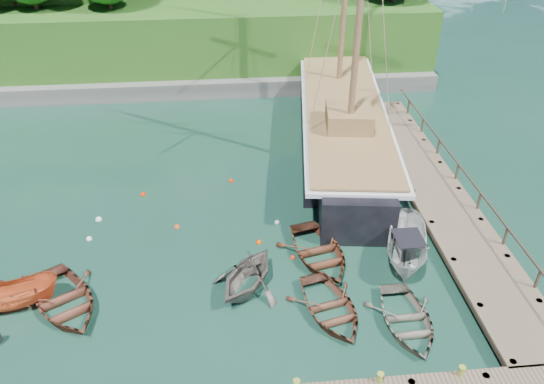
{
  "coord_description": "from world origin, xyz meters",
  "views": [
    {
      "loc": [
        0.02,
        -16.8,
        16.72
      ],
      "look_at": [
        2.13,
        5.48,
        2.0
      ],
      "focal_mm": 35.0,
      "sensor_mm": 36.0,
      "label": 1
    }
  ],
  "objects": [
    {
      "name": "mooring_buoy_6",
      "position": [
        -7.02,
        6.68,
        0.0
      ],
      "size": [
        0.35,
        0.35,
        0.35
      ],
      "primitive_type": "sphere",
      "color": "white",
      "rests_on": "ground"
    },
    {
      "name": "mooring_buoy_1",
      "position": [
        -2.83,
        5.64,
        0.0
      ],
      "size": [
        0.29,
        0.29,
        0.29
      ],
      "primitive_type": "sphere",
      "color": "#F74113",
      "rests_on": "ground"
    },
    {
      "name": "rowboat_2",
      "position": [
        3.98,
        -1.1,
        0.0
      ],
      "size": [
        3.95,
        4.82,
        0.87
      ],
      "primitive_type": "imported",
      "rotation": [
        0.0,
        0.0,
        0.25
      ],
      "color": "#543122",
      "rests_on": "ground"
    },
    {
      "name": "mooring_buoy_3",
      "position": [
        2.41,
        5.52,
        0.0
      ],
      "size": [
        0.28,
        0.28,
        0.28
      ],
      "primitive_type": "sphere",
      "color": "silver",
      "rests_on": "ground"
    },
    {
      "name": "rowboat_1",
      "position": [
        0.58,
        0.72,
        0.0
      ],
      "size": [
        4.8,
        4.96,
        2.0
      ],
      "primitive_type": "imported",
      "rotation": [
        0.0,
        0.0,
        -0.57
      ],
      "color": "#59524A",
      "rests_on": "ground"
    },
    {
      "name": "mooring_buoy_4",
      "position": [
        -4.93,
        8.89,
        0.0
      ],
      "size": [
        0.33,
        0.33,
        0.33
      ],
      "primitive_type": "sphere",
      "color": "red",
      "rests_on": "ground"
    },
    {
      "name": "rowboat_3",
      "position": [
        7.0,
        -2.08,
        0.0
      ],
      "size": [
        3.05,
        4.21,
        0.86
      ],
      "primitive_type": "imported",
      "rotation": [
        0.0,
        0.0,
        0.02
      ],
      "color": "#5E584C",
      "rests_on": "ground"
    },
    {
      "name": "mooring_buoy_5",
      "position": [
        0.12,
        9.88,
        0.0
      ],
      "size": [
        0.31,
        0.31,
        0.31
      ],
      "primitive_type": "sphere",
      "color": "red",
      "rests_on": "ground"
    },
    {
      "name": "headland",
      "position": [
        -12.88,
        31.36,
        5.54
      ],
      "size": [
        51.0,
        19.31,
        12.9
      ],
      "color": "#474744",
      "rests_on": "ground"
    },
    {
      "name": "cabin_boat_white",
      "position": [
        8.19,
        1.88,
        0.0
      ],
      "size": [
        3.3,
        5.23,
        1.89
      ],
      "primitive_type": "imported",
      "rotation": [
        0.0,
        0.0,
        -0.32
      ],
      "color": "silver",
      "rests_on": "ground"
    },
    {
      "name": "motorboat_orange",
      "position": [
        -9.4,
        0.56,
        0.0
      ],
      "size": [
        4.03,
        2.13,
        1.48
      ],
      "primitive_type": "imported",
      "rotation": [
        0.0,
        0.0,
        1.76
      ],
      "color": "#CB5325",
      "rests_on": "ground"
    },
    {
      "name": "mooring_buoy_7",
      "position": [
        2.87,
        2.62,
        0.0
      ],
      "size": [
        0.28,
        0.28,
        0.28
      ],
      "primitive_type": "sphere",
      "color": "red",
      "rests_on": "ground"
    },
    {
      "name": "mooring_buoy_0",
      "position": [
        -7.2,
        5.04,
        0.0
      ],
      "size": [
        0.3,
        0.3,
        0.3
      ],
      "primitive_type": "sphere",
      "color": "white",
      "rests_on": "ground"
    },
    {
      "name": "rowboat_4",
      "position": [
        4.11,
        2.49,
        0.0
      ],
      "size": [
        4.3,
        5.29,
        0.96
      ],
      "primitive_type": "imported",
      "rotation": [
        0.0,
        0.0,
        0.23
      ],
      "color": "#4D2819",
      "rests_on": "ground"
    },
    {
      "name": "rowboat_0",
      "position": [
        -7.29,
        0.34,
        0.0
      ],
      "size": [
        5.32,
        5.79,
        0.98
      ],
      "primitive_type": "imported",
      "rotation": [
        0.0,
        0.0,
        0.54
      ],
      "color": "#572F20",
      "rests_on": "ground"
    },
    {
      "name": "mooring_buoy_2",
      "position": [
        1.32,
        3.96,
        0.0
      ],
      "size": [
        0.29,
        0.29,
        0.29
      ],
      "primitive_type": "sphere",
      "color": "#E84300",
      "rests_on": "ground"
    },
    {
      "name": "ground",
      "position": [
        0.0,
        0.0,
        0.0
      ],
      "size": [
        160.0,
        160.0,
        0.0
      ],
      "primitive_type": "plane",
      "color": "#163628",
      "rests_on": "ground"
    },
    {
      "name": "schooner",
      "position": [
        7.62,
        14.37,
        1.19
      ],
      "size": [
        7.99,
        28.81,
        21.37
      ],
      "rotation": [
        0.0,
        0.0,
        -0.13
      ],
      "color": "black",
      "rests_on": "ground"
    },
    {
      "name": "dock_east",
      "position": [
        11.5,
        7.0,
        0.43
      ],
      "size": [
        3.2,
        24.0,
        1.1
      ],
      "color": "#493F2E",
      "rests_on": "ground"
    }
  ]
}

